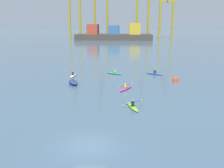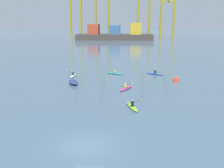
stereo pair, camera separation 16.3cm
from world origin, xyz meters
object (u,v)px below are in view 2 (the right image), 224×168
Objects in this scene: gantry_crane_west at (75,3)px; gantry_crane_east at (168,8)px; kayak_white at (73,75)px; kayak_magenta at (126,88)px; channel_buoy at (176,79)px; kayak_lime at (132,106)px; kayak_teal at (115,73)px; gantry_crane_east_mid at (144,6)px; gantry_crane_west_mid at (102,5)px; kayak_blue at (155,74)px; container_barge at (115,34)px; capsized_dinghy at (73,82)px.

gantry_crane_west is 50.22m from gantry_crane_east.
kayak_magenta is at bearing -43.33° from kayak_white.
channel_buoy is (-13.80, -108.07, -15.64)m from gantry_crane_east.
channel_buoy is (36.34, -108.94, -18.46)m from gantry_crane_west.
channel_buoy is 15.23m from kayak_lime.
kayak_magenta is 1.03× the size of kayak_teal.
gantry_crane_east_mid is 119.84m from kayak_lime.
kayak_magenta is at bearing -82.99° from gantry_crane_west_mid.
kayak_blue is (14.07, 2.43, 0.00)m from kayak_white.
kayak_magenta is (28.54, -114.38, -18.64)m from gantry_crane_west.
kayak_white is at bearing -87.32° from gantry_crane_west_mid.
container_barge is at bearing -55.99° from gantry_crane_west_mid.
kayak_magenta reaches higher than channel_buoy.
gantry_crane_east_mid is 110.36m from capsized_dinghy.
channel_buoy is 0.30× the size of kayak_magenta.
gantry_crane_west_mid is 1.22× the size of gantry_crane_east.
kayak_white is at bearing -79.55° from gantry_crane_west.
channel_buoy is at bearing -10.32° from kayak_white.
gantry_crane_west_mid is 11.46× the size of kayak_magenta.
gantry_crane_east is 110.52m from kayak_white.
gantry_crane_east_mid is 13.45m from gantry_crane_east.
gantry_crane_west_mid is at bearing 124.01° from container_barge.
gantry_crane_east is at bearing 77.04° from kayak_teal.
gantry_crane_west is 119.35m from kayak_magenta.
gantry_crane_west is 37.37m from gantry_crane_east_mid.
kayak_blue reaches higher than channel_buoy.
gantry_crane_east_mid is at bearing 89.58° from channel_buoy.
gantry_crane_west reaches higher than kayak_lime.
kayak_lime is at bearing -86.34° from container_barge.
gantry_crane_east is 31.27× the size of channel_buoy.
gantry_crane_east_mid reaches higher than kayak_white.
gantry_crane_west_mid is 1.11× the size of gantry_crane_east_mid.
kayak_white reaches higher than channel_buoy.
gantry_crane_east is at bearing 73.75° from kayak_white.
channel_buoy is at bearing 10.81° from capsized_dinghy.
kayak_blue is (33.60, -103.45, -18.64)m from gantry_crane_west.
container_barge is at bearing -157.13° from gantry_crane_east.
container_barge is 11.64× the size of kayak_magenta.
container_barge is at bearing -29.52° from gantry_crane_west.
gantry_crane_west is 11.45× the size of kayak_white.
kayak_blue is at bearing -82.90° from container_barge.
capsized_dinghy is (20.72, -111.92, -18.46)m from gantry_crane_west.
channel_buoy is 6.13m from kayak_blue.
gantry_crane_east_mid is at bearing -166.23° from gantry_crane_east.
kayak_white is at bearing -106.25° from gantry_crane_east.
gantry_crane_west_mid is at bearing 97.01° from kayak_magenta.
container_barge is 38.65× the size of channel_buoy.
kayak_lime is at bearing -117.45° from channel_buoy.
kayak_blue is at bearing 33.34° from capsized_dinghy.
kayak_teal is (-10.59, -99.46, -16.85)m from gantry_crane_east_mid.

